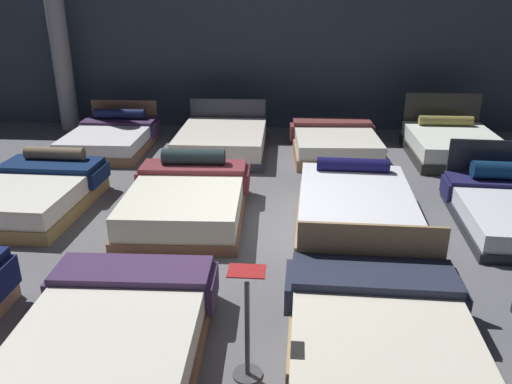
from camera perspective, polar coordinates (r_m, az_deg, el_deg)
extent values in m
cube|color=#5B5B60|center=(6.55, 1.20, -4.47)|extent=(18.00, 18.00, 0.02)
cube|color=#333D4C|center=(11.26, 2.92, 15.95)|extent=(18.00, 0.06, 3.50)
cube|color=#131C4B|center=(5.42, -26.50, -8.78)|extent=(0.08, 0.45, 0.30)
cube|color=brown|center=(4.55, -16.00, -17.39)|extent=(1.55, 2.20, 0.16)
cube|color=silver|center=(4.43, -16.27, -15.38)|extent=(1.49, 2.13, 0.24)
cube|color=#432D52|center=(4.96, -13.67, -8.55)|extent=(1.48, 0.57, 0.07)
cube|color=#432D52|center=(5.30, -21.36, -9.69)|extent=(0.08, 0.52, 0.29)
cube|color=#432D52|center=(4.91, -4.95, -10.77)|extent=(0.08, 0.52, 0.29)
cube|color=#917551|center=(4.41, 13.80, -18.08)|extent=(1.54, 2.09, 0.21)
cube|color=silver|center=(4.27, 14.08, -15.78)|extent=(1.48, 2.03, 0.23)
cube|color=#917551|center=(5.08, 12.62, -7.87)|extent=(1.41, 0.07, 0.84)
cube|color=#252B3F|center=(4.78, 13.10, -9.04)|extent=(1.49, 0.59, 0.08)
cube|color=#252B3F|center=(4.82, 3.80, -10.56)|extent=(0.09, 0.57, 0.26)
cube|color=#252B3F|center=(5.03, 21.67, -10.74)|extent=(0.09, 0.57, 0.26)
cube|color=olive|center=(7.74, -23.71, -1.35)|extent=(1.46, 2.06, 0.18)
cube|color=silver|center=(7.66, -23.95, 0.14)|extent=(1.40, 2.00, 0.25)
cube|color=#0F234C|center=(8.15, -21.99, 2.90)|extent=(1.42, 0.70, 0.08)
cube|color=#0F234C|center=(8.55, -26.16, 2.02)|extent=(0.09, 0.67, 0.22)
cube|color=#0F234C|center=(7.89, -17.17, 1.81)|extent=(0.09, 0.67, 0.22)
cylinder|color=#7F664E|center=(8.24, -21.67, 4.04)|extent=(0.91, 0.21, 0.19)
cube|color=brown|center=(6.93, -7.81, -2.45)|extent=(1.62, 2.17, 0.13)
cube|color=silver|center=(6.85, -7.91, -0.76)|extent=(1.56, 2.10, 0.31)
cube|color=maroon|center=(7.47, -7.03, 2.80)|extent=(1.54, 0.60, 0.07)
cube|color=maroon|center=(7.69, -12.68, 1.59)|extent=(0.10, 0.54, 0.28)
cube|color=maroon|center=(7.45, -1.07, 1.47)|extent=(0.10, 0.54, 0.28)
cylinder|color=#1F2E30|center=(7.46, -7.03, 3.94)|extent=(0.93, 0.27, 0.23)
cube|color=#8C6B49|center=(6.87, 10.91, -2.88)|extent=(1.56, 2.19, 0.14)
cube|color=silver|center=(6.77, 11.05, -1.06)|extent=(1.50, 2.13, 0.33)
cylinder|color=#100F44|center=(7.37, 10.82, 3.03)|extent=(1.03, 0.23, 0.19)
cube|color=black|center=(8.24, 25.72, 2.28)|extent=(1.51, 0.11, 0.88)
cube|color=#1B1A46|center=(8.01, 26.23, 1.14)|extent=(1.61, 0.58, 0.05)
cube|color=#1B1A46|center=(7.83, 20.54, 0.40)|extent=(0.08, 0.51, 0.25)
cylinder|color=#0B274A|center=(7.96, 26.43, 2.15)|extent=(0.98, 0.30, 0.26)
cube|color=brown|center=(10.23, -16.01, 5.00)|extent=(1.50, 2.12, 0.16)
cube|color=silver|center=(10.18, -16.12, 6.05)|extent=(1.44, 2.06, 0.22)
cube|color=brown|center=(11.11, -14.48, 8.03)|extent=(1.37, 0.07, 0.76)
cube|color=#3D274A|center=(10.77, -15.05, 7.77)|extent=(1.45, 0.68, 0.06)
cube|color=#3D274A|center=(11.06, -18.58, 6.83)|extent=(0.07, 0.66, 0.28)
cube|color=#3D274A|center=(10.61, -11.19, 6.96)|extent=(0.07, 0.66, 0.28)
cylinder|color=#1A204D|center=(10.77, -15.06, 8.47)|extent=(1.03, 0.21, 0.19)
cube|color=#2A2C36|center=(9.60, -3.81, 4.70)|extent=(1.66, 2.11, 0.16)
cube|color=silver|center=(9.54, -3.84, 6.04)|extent=(1.60, 2.05, 0.31)
cube|color=#2A2C36|center=(10.51, -3.15, 8.16)|extent=(1.53, 0.07, 0.84)
cube|color=#94694C|center=(9.58, 8.87, 4.61)|extent=(1.63, 1.98, 0.21)
cube|color=silver|center=(9.52, 8.94, 5.84)|extent=(1.56, 1.92, 0.22)
cube|color=brown|center=(10.14, 8.51, 7.75)|extent=(1.53, 0.54, 0.08)
cube|color=brown|center=(10.12, 4.08, 6.83)|extent=(0.11, 0.46, 0.28)
cube|color=brown|center=(10.31, 12.75, 6.63)|extent=(0.11, 0.46, 0.28)
cube|color=#242522|center=(10.02, 21.17, 4.08)|extent=(1.57, 2.02, 0.19)
cube|color=white|center=(9.96, 21.34, 5.30)|extent=(1.51, 1.96, 0.26)
cube|color=#242522|center=(10.85, 20.03, 7.78)|extent=(1.47, 0.05, 1.01)
cylinder|color=olive|center=(10.52, 20.52, 7.51)|extent=(1.01, 0.19, 0.19)
cylinder|color=#3F3F44|center=(4.34, -0.95, -19.77)|extent=(0.24, 0.24, 0.02)
cylinder|color=#3F3F44|center=(4.07, -0.99, -15.32)|extent=(0.04, 0.04, 0.86)
cube|color=#B21E1E|center=(3.78, -1.05, -8.87)|extent=(0.28, 0.20, 0.01)
cylinder|color=#99999E|center=(11.86, -21.12, 14.88)|extent=(0.39, 0.39, 3.50)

